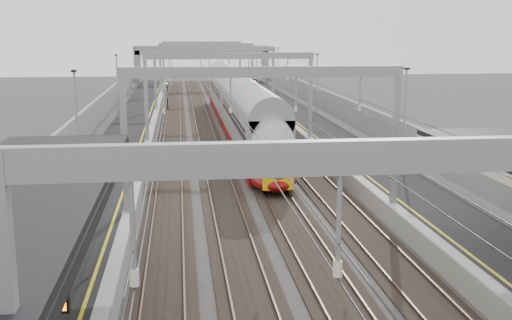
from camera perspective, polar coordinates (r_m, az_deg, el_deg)
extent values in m
cube|color=black|center=(52.76, -11.30, 1.69)|extent=(4.00, 120.00, 1.00)
cube|color=black|center=(53.90, 5.92, 2.05)|extent=(4.00, 120.00, 1.00)
cube|color=black|center=(52.67, -7.49, 1.29)|extent=(2.40, 140.00, 0.08)
cube|color=brown|center=(52.67, -8.27, 1.37)|extent=(0.07, 140.00, 0.14)
cube|color=brown|center=(52.65, -6.70, 1.41)|extent=(0.07, 140.00, 0.14)
cube|color=black|center=(52.72, -4.22, 1.37)|extent=(2.40, 140.00, 0.08)
cube|color=brown|center=(52.68, -5.01, 1.44)|extent=(0.07, 140.00, 0.14)
cube|color=brown|center=(52.74, -3.44, 1.48)|extent=(0.07, 140.00, 0.14)
cube|color=black|center=(52.93, -0.98, 1.44)|extent=(2.40, 140.00, 0.08)
cube|color=brown|center=(52.85, -1.76, 1.52)|extent=(0.07, 140.00, 0.14)
cube|color=brown|center=(53.00, -0.20, 1.55)|extent=(0.07, 140.00, 0.14)
cube|color=black|center=(53.32, 2.23, 1.50)|extent=(2.40, 140.00, 0.08)
cube|color=brown|center=(53.20, 1.47, 1.58)|extent=(0.07, 140.00, 0.14)
cube|color=brown|center=(53.42, 3.00, 1.61)|extent=(0.07, 140.00, 0.14)
cube|color=gray|center=(9.82, 16.04, 0.44)|extent=(13.00, 0.25, 0.50)
cube|color=gray|center=(29.39, -11.62, 1.63)|extent=(0.28, 0.28, 6.60)
cube|color=gray|center=(30.97, 12.30, 2.09)|extent=(0.28, 0.28, 6.60)
cube|color=gray|center=(29.18, 0.67, 7.83)|extent=(13.00, 0.25, 0.50)
cube|color=gray|center=(49.18, -9.75, 5.53)|extent=(0.28, 0.28, 6.60)
cube|color=gray|center=(50.14, 4.85, 5.76)|extent=(0.28, 0.28, 6.60)
cube|color=gray|center=(49.06, -2.41, 9.24)|extent=(13.00, 0.25, 0.50)
cube|color=gray|center=(69.09, -8.95, 7.18)|extent=(0.28, 0.28, 6.60)
cube|color=gray|center=(69.78, 1.53, 7.35)|extent=(0.28, 0.28, 6.60)
cube|color=gray|center=(69.01, -3.72, 9.82)|extent=(13.00, 0.25, 0.50)
cube|color=gray|center=(89.05, -8.51, 8.09)|extent=(0.28, 0.28, 6.60)
cube|color=gray|center=(89.58, -0.34, 8.23)|extent=(0.28, 0.28, 6.60)
cube|color=gray|center=(88.98, -4.44, 10.15)|extent=(13.00, 0.25, 0.50)
cube|color=gray|center=(107.02, -8.25, 8.62)|extent=(0.28, 0.28, 6.60)
cube|color=gray|center=(107.46, -1.44, 8.75)|extent=(0.28, 0.28, 6.60)
cube|color=gray|center=(106.96, -4.86, 10.33)|extent=(13.00, 0.25, 0.50)
cylinder|color=#262628|center=(57.00, -7.58, 7.58)|extent=(0.03, 140.00, 0.03)
cylinder|color=#262628|center=(57.04, -4.54, 7.64)|extent=(0.03, 140.00, 0.03)
cylinder|color=#262628|center=(57.24, -1.51, 7.69)|extent=(0.03, 140.00, 0.03)
cylinder|color=#262628|center=(57.59, 1.49, 7.71)|extent=(0.03, 140.00, 0.03)
cylinder|color=black|center=(22.55, -21.82, -5.28)|extent=(0.20, 0.20, 4.00)
cube|color=black|center=(12.13, -20.07, -11.58)|extent=(1.60, 0.15, 0.55)
cube|color=orange|center=(12.06, -20.15, -11.72)|extent=(1.50, 0.02, 0.42)
cube|color=gray|center=(106.99, -4.85, 9.72)|extent=(22.00, 2.20, 1.40)
cube|color=gray|center=(107.26, -10.49, 7.92)|extent=(1.00, 2.20, 6.20)
cube|color=gray|center=(108.00, 0.81, 8.12)|extent=(1.00, 2.20, 6.20)
cube|color=gray|center=(52.94, -14.81, 2.77)|extent=(0.30, 120.00, 3.20)
cube|color=gray|center=(54.52, 9.23, 3.24)|extent=(0.30, 120.00, 3.20)
cube|color=maroon|center=(49.11, -0.53, 1.33)|extent=(2.75, 23.45, 0.82)
cube|color=gray|center=(48.82, -0.53, 3.57)|extent=(2.75, 23.45, 3.06)
cube|color=black|center=(41.18, 0.73, -1.08)|extent=(2.04, 2.45, 0.51)
cube|color=maroon|center=(72.63, -2.60, 4.58)|extent=(2.75, 23.45, 0.82)
cube|color=gray|center=(72.43, -2.61, 6.10)|extent=(2.75, 23.45, 3.06)
cube|color=black|center=(64.56, -2.05, 3.44)|extent=(2.04, 2.45, 0.51)
ellipsoid|color=gray|center=(37.18, 1.49, 0.64)|extent=(2.75, 5.30, 4.28)
cube|color=yellow|center=(35.24, 1.99, -1.48)|extent=(1.73, 0.12, 1.53)
cube|color=black|center=(35.38, 1.90, 1.10)|extent=(1.63, 0.58, 0.96)
cylinder|color=black|center=(76.03, -7.88, 5.46)|extent=(0.12, 0.12, 3.00)
cube|color=black|center=(75.89, -7.91, 6.66)|extent=(0.32, 0.22, 0.75)
sphere|color=#0CE526|center=(75.75, -7.92, 6.77)|extent=(0.16, 0.16, 0.16)
cylinder|color=black|center=(78.38, -1.68, 5.73)|extent=(0.12, 0.12, 3.00)
cube|color=black|center=(78.24, -1.68, 6.90)|extent=(0.32, 0.22, 0.75)
sphere|color=red|center=(78.10, -1.67, 7.00)|extent=(0.16, 0.16, 0.16)
cylinder|color=black|center=(78.82, -0.09, 5.77)|extent=(0.12, 0.12, 3.00)
cube|color=black|center=(78.68, -0.09, 6.93)|extent=(0.32, 0.22, 0.75)
sphere|color=red|center=(78.54, -0.08, 7.03)|extent=(0.16, 0.16, 0.16)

